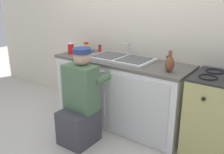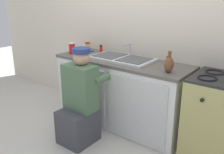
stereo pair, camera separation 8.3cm
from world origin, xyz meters
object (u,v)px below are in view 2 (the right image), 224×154
(spice_bottle_red, at_px, (101,49))
(spice_bottle_pepper, at_px, (168,61))
(vase_decorative, at_px, (169,64))
(stove_range, at_px, (220,119))
(sink_double_basin, at_px, (122,58))
(condiment_jar, at_px, (88,47))
(plumber_person, at_px, (80,104))
(soda_cup_red, at_px, (72,48))

(spice_bottle_red, bearing_deg, spice_bottle_pepper, -2.68)
(vase_decorative, distance_m, spice_bottle_red, 1.21)
(vase_decorative, height_order, spice_bottle_pepper, vase_decorative)
(stove_range, height_order, vase_decorative, vase_decorative)
(vase_decorative, bearing_deg, sink_double_basin, 168.89)
(vase_decorative, bearing_deg, condiment_jar, 169.57)
(vase_decorative, xyz_separation_m, spice_bottle_red, (-1.17, 0.30, -0.04))
(stove_range, xyz_separation_m, spice_bottle_pepper, (-0.67, 0.12, 0.48))
(sink_double_basin, distance_m, spice_bottle_pepper, 0.58)
(stove_range, height_order, condiment_jar, condiment_jar)
(spice_bottle_pepper, bearing_deg, sink_double_basin, -168.34)
(vase_decorative, bearing_deg, plumber_person, -148.71)
(stove_range, xyz_separation_m, plumber_person, (-1.37, -0.64, 0.02))
(soda_cup_red, bearing_deg, plumber_person, -39.44)
(plumber_person, bearing_deg, soda_cup_red, 140.56)
(spice_bottle_red, height_order, condiment_jar, condiment_jar)
(stove_range, distance_m, vase_decorative, 0.76)
(spice_bottle_red, bearing_deg, stove_range, -5.61)
(sink_double_basin, height_order, vase_decorative, vase_decorative)
(plumber_person, bearing_deg, condiment_jar, 126.26)
(sink_double_basin, xyz_separation_m, plumber_person, (-0.13, -0.64, -0.43))
(stove_range, distance_m, spice_bottle_pepper, 0.83)
(spice_bottle_red, relative_size, condiment_jar, 0.82)
(stove_range, height_order, soda_cup_red, soda_cup_red)
(soda_cup_red, height_order, condiment_jar, soda_cup_red)
(stove_range, bearing_deg, spice_bottle_pepper, 169.85)
(vase_decorative, relative_size, soda_cup_red, 1.51)
(spice_bottle_red, xyz_separation_m, spice_bottle_pepper, (1.04, -0.05, 0.00))
(soda_cup_red, distance_m, spice_bottle_pepper, 1.34)
(vase_decorative, bearing_deg, soda_cup_red, 179.95)
(sink_double_basin, height_order, condiment_jar, sink_double_basin)
(condiment_jar, distance_m, spice_bottle_pepper, 1.26)
(soda_cup_red, bearing_deg, condiment_jar, 77.21)
(condiment_jar, bearing_deg, soda_cup_red, -102.79)
(plumber_person, bearing_deg, sink_double_basin, 78.43)
(spice_bottle_red, distance_m, spice_bottle_pepper, 1.04)
(stove_range, xyz_separation_m, condiment_jar, (-1.92, 0.12, 0.49))
(plumber_person, xyz_separation_m, spice_bottle_red, (-0.34, 0.81, 0.47))
(sink_double_basin, distance_m, vase_decorative, 0.71)
(stove_range, height_order, plumber_person, plumber_person)
(soda_cup_red, relative_size, spice_bottle_pepper, 1.45)
(stove_range, height_order, spice_bottle_red, spice_bottle_red)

